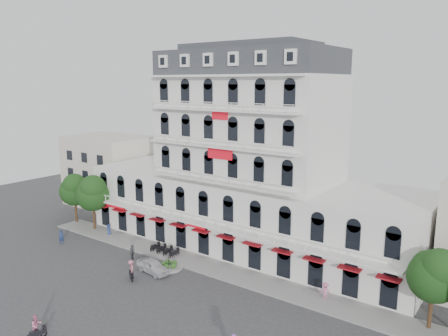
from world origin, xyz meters
TOP-DOWN VIEW (x-y plane):
  - ground at (0.00, 0.00)m, footprint 120.00×120.00m
  - sidewalk at (0.00, 9.00)m, footprint 53.00×4.00m
  - main_building at (0.00, 18.00)m, footprint 45.00×15.00m
  - flank_building_west at (-30.00, 20.00)m, footprint 14.00×10.00m
  - traffic_island at (-3.00, 6.00)m, footprint 3.20×3.20m
  - parked_scooter_row at (-6.35, 8.80)m, footprint 4.40×1.80m
  - tree_west_outer at (-25.95, 9.98)m, footprint 4.50×4.48m
  - tree_west_inner at (-20.95, 9.48)m, footprint 4.76×4.76m
  - tree_east_inner at (24.05, 9.98)m, footprint 4.40×4.37m
  - parked_car at (-3.69, 4.11)m, footprint 4.64×2.33m
  - rider_southwest at (-2.09, -10.94)m, footprint 0.76×1.70m
  - rider_center at (-4.27, 1.42)m, footprint 1.46×1.20m
  - pedestrian_left at (-17.44, 9.18)m, footprint 0.83×0.57m
  - pedestrian_mid at (-8.41, 5.36)m, footprint 1.17×0.77m
  - pedestrian_right at (14.62, 9.50)m, footprint 1.38×1.11m
  - pedestrian_far at (-19.94, 3.35)m, footprint 0.79×0.82m

SIDE VIEW (x-z plane):
  - ground at x=0.00m, z-range 0.00..0.00m
  - parked_scooter_row at x=-6.35m, z-range -0.55..0.55m
  - sidewalk at x=0.00m, z-range 0.00..0.16m
  - traffic_island at x=-3.00m, z-range -0.54..1.06m
  - parked_car at x=-3.69m, z-range 0.00..1.52m
  - pedestrian_left at x=-17.44m, z-range 0.00..1.62m
  - pedestrian_mid at x=-8.41m, z-range 0.00..1.84m
  - pedestrian_right at x=14.62m, z-range 0.00..1.86m
  - pedestrian_far at x=-19.94m, z-range 0.00..1.90m
  - rider_southwest at x=-2.09m, z-range 0.03..2.27m
  - rider_center at x=-4.27m, z-range 0.07..2.32m
  - tree_east_inner at x=24.05m, z-range 1.43..9.00m
  - tree_west_outer at x=-25.95m, z-range 1.47..9.23m
  - tree_west_inner at x=-20.95m, z-range 1.56..9.81m
  - flank_building_west at x=-30.00m, z-range 0.00..12.00m
  - main_building at x=0.00m, z-range -2.94..22.86m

